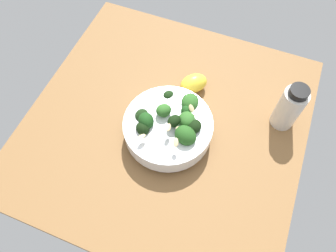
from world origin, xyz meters
The scene contains 4 objects.
ground_plane centered at (0.00, 0.00, -2.09)cm, with size 61.50×61.50×4.18cm, color brown.
bowl_of_broccoli centered at (2.64, 1.81, 3.79)cm, with size 18.91×18.91×9.36cm.
lemon_wedge centered at (-10.97, 2.72, 2.27)cm, with size 6.50×4.37×4.55cm, color yellow.
bottle_tall centered at (-9.95, 24.29, 5.82)cm, with size 5.19×5.19×12.23cm.
Camera 1 is at (32.78, 13.52, 62.66)cm, focal length 33.92 mm.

